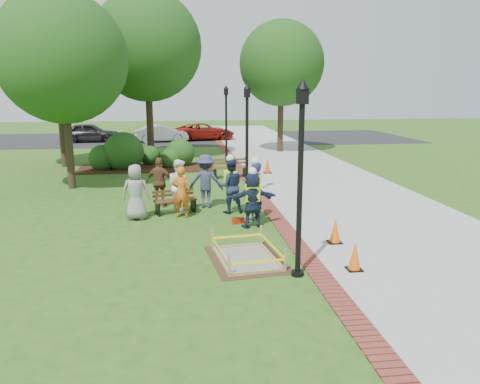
{
  "coord_description": "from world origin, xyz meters",
  "views": [
    {
      "loc": [
        -1.25,
        -12.49,
        4.04
      ],
      "look_at": [
        0.5,
        1.2,
        1.0
      ],
      "focal_mm": 35.0,
      "sensor_mm": 36.0,
      "label": 1
    }
  ],
  "objects": [
    {
      "name": "shrub_b",
      "position": [
        -4.16,
        12.0,
        0.0
      ],
      "size": [
        2.06,
        2.06,
        2.06
      ],
      "primitive_type": "sphere",
      "color": "#1E4313",
      "rests_on": "ground"
    },
    {
      "name": "parking_lot",
      "position": [
        0.0,
        27.0,
        0.0
      ],
      "size": [
        36.0,
        12.0,
        0.01
      ],
      "primitive_type": "cube",
      "color": "black",
      "rests_on": "ground"
    },
    {
      "name": "hivis_worker_b",
      "position": [
        1.01,
        1.64,
        0.98
      ],
      "size": [
        0.67,
        0.69,
        1.98
      ],
      "color": "#1B2747",
      "rests_on": "ground"
    },
    {
      "name": "casual_person_d",
      "position": [
        -1.99,
        3.68,
        0.87
      ],
      "size": [
        0.64,
        0.53,
        1.74
      ],
      "color": "brown",
      "rests_on": "ground"
    },
    {
      "name": "mulch_bed",
      "position": [
        -3.0,
        12.0,
        0.02
      ],
      "size": [
        7.0,
        3.0,
        0.05
      ],
      "primitive_type": "cube",
      "color": "#381E0F",
      "rests_on": "ground"
    },
    {
      "name": "brick_edging",
      "position": [
        1.75,
        10.0,
        0.01
      ],
      "size": [
        0.5,
        60.0,
        0.03
      ],
      "primitive_type": "cube",
      "color": "maroon",
      "rests_on": "ground"
    },
    {
      "name": "lamp_far",
      "position": [
        1.25,
        13.0,
        2.48
      ],
      "size": [
        0.28,
        0.28,
        4.26
      ],
      "color": "black",
      "rests_on": "ground"
    },
    {
      "name": "bench_far",
      "position": [
        0.99,
        8.8,
        0.28
      ],
      "size": [
        1.65,
        0.69,
        0.87
      ],
      "color": "brown",
      "rests_on": "ground"
    },
    {
      "name": "casual_person_b",
      "position": [
        -1.26,
        2.18,
        0.83
      ],
      "size": [
        0.59,
        0.45,
        1.66
      ],
      "color": "#C65D17",
      "rests_on": "ground"
    },
    {
      "name": "parked_car_c",
      "position": [
        0.7,
        25.66,
        0.0
      ],
      "size": [
        2.79,
        4.81,
        1.47
      ],
      "primitive_type": "imported",
      "rotation": [
        0.0,
        0.0,
        1.76
      ],
      "color": "maroon",
      "rests_on": "ground"
    },
    {
      "name": "tree_left",
      "position": [
        -5.77,
        7.32,
        5.22
      ],
      "size": [
        5.13,
        5.13,
        7.79
      ],
      "color": "#3D2D1E",
      "rests_on": "ground"
    },
    {
      "name": "sidewalk",
      "position": [
        5.0,
        10.0,
        0.01
      ],
      "size": [
        6.0,
        60.0,
        0.02
      ],
      "primitive_type": "cube",
      "color": "#9E9E99",
      "rests_on": "ground"
    },
    {
      "name": "hivis_worker_c",
      "position": [
        0.35,
        2.56,
        0.97
      ],
      "size": [
        0.6,
        0.41,
        1.96
      ],
      "color": "#1D1E4B",
      "rests_on": "ground"
    },
    {
      "name": "wet_concrete_pad",
      "position": [
        0.26,
        -1.89,
        0.23
      ],
      "size": [
        1.97,
        2.49,
        0.55
      ],
      "color": "#47331E",
      "rests_on": "ground"
    },
    {
      "name": "bench_near",
      "position": [
        -1.47,
        2.74,
        0.24
      ],
      "size": [
        1.49,
        0.86,
        0.77
      ],
      "color": "#502C1B",
      "rests_on": "ground"
    },
    {
      "name": "parked_car_a",
      "position": [
        -8.22,
        25.19,
        0.0
      ],
      "size": [
        2.29,
        5.02,
        1.62
      ],
      "primitive_type": "imported",
      "rotation": [
        0.0,
        0.0,
        1.6
      ],
      "color": "black",
      "rests_on": "ground"
    },
    {
      "name": "tree_far",
      "position": [
        -7.39,
        13.15,
        6.0
      ],
      "size": [
        5.96,
        5.96,
        8.99
      ],
      "color": "#3D2D1E",
      "rests_on": "ground"
    },
    {
      "name": "lamp_near",
      "position": [
        1.25,
        -3.0,
        2.48
      ],
      "size": [
        0.28,
        0.28,
        4.26
      ],
      "color": "black",
      "rests_on": "ground"
    },
    {
      "name": "shrub_d",
      "position": [
        -1.29,
        12.72,
        0.0
      ],
      "size": [
        1.56,
        1.56,
        1.56
      ],
      "primitive_type": "sphere",
      "color": "#1E4313",
      "rests_on": "ground"
    },
    {
      "name": "shrub_a",
      "position": [
        -5.24,
        11.9,
        0.0
      ],
      "size": [
        1.38,
        1.38,
        1.38
      ],
      "primitive_type": "sphere",
      "color": "#1E4313",
      "rests_on": "ground"
    },
    {
      "name": "casual_person_e",
      "position": [
        -0.41,
        3.4,
        0.92
      ],
      "size": [
        0.64,
        0.45,
        1.85
      ],
      "color": "#303555",
      "rests_on": "ground"
    },
    {
      "name": "casual_person_c",
      "position": [
        -1.32,
        2.89,
        0.89
      ],
      "size": [
        0.65,
        0.67,
        1.78
      ],
      "color": "white",
      "rests_on": "ground"
    },
    {
      "name": "parked_car_b",
      "position": [
        -2.7,
        24.55,
        0.0
      ],
      "size": [
        2.54,
        4.68,
        1.45
      ],
      "primitive_type": "imported",
      "rotation": [
        0.0,
        0.0,
        1.71
      ],
      "color": "#BABAC0",
      "rests_on": "ground"
    },
    {
      "name": "lamp_mid",
      "position": [
        1.25,
        5.0,
        2.48
      ],
      "size": [
        0.28,
        0.28,
        4.26
      ],
      "color": "black",
      "rests_on": "ground"
    },
    {
      "name": "cone_back",
      "position": [
        2.78,
        -0.97,
        0.34
      ],
      "size": [
        0.36,
        0.36,
        0.71
      ],
      "color": "black",
      "rests_on": "ground"
    },
    {
      "name": "shrub_c",
      "position": [
        -1.77,
        12.12,
        0.0
      ],
      "size": [
        1.11,
        1.11,
        1.11
      ],
      "primitive_type": "sphere",
      "color": "#1E4313",
      "rests_on": "ground"
    },
    {
      "name": "casual_person_a",
      "position": [
        -2.68,
        2.13,
        0.88
      ],
      "size": [
        0.59,
        0.4,
        1.76
      ],
      "color": "gray",
      "rests_on": "ground"
    },
    {
      "name": "hivis_worker_a",
      "position": [
        0.82,
        0.82,
        0.9
      ],
      "size": [
        0.57,
        0.4,
        1.82
      ],
      "color": "#1D274B",
      "rests_on": "ground"
    },
    {
      "name": "ground",
      "position": [
        0.0,
        0.0,
        0.0
      ],
      "size": [
        100.0,
        100.0,
        0.0
      ],
      "primitive_type": "plane",
      "color": "#285116",
      "rests_on": "ground"
    },
    {
      "name": "tree_back",
      "position": [
        -3.0,
        15.61,
        6.4
      ],
      "size": [
        6.22,
        6.22,
        9.53
      ],
      "color": "#3D2D1E",
      "rests_on": "ground"
    },
    {
      "name": "cone_far",
      "position": [
        2.95,
        9.76,
        0.37
      ],
      "size": [
        0.39,
        0.39,
        0.77
      ],
      "color": "black",
      "rests_on": "ground"
    },
    {
      "name": "tree_right",
      "position": [
        5.27,
        17.72,
        5.64
      ],
      "size": [
        5.4,
        5.4,
        8.35
      ],
      "color": "#3D2D1E",
      "rests_on": "ground"
    },
    {
      "name": "toolbox",
      "position": [
        0.45,
        1.25,
        0.09
      ],
      "size": [
        0.39,
        0.27,
        0.18
      ],
      "primitive_type": "cube",
      "rotation": [
        0.0,
        0.0,
        0.22
      ],
      "color": "#AD240D",
      "rests_on": "ground"
    },
    {
      "name": "shrub_e",
      "position": [
        -2.91,
        13.29,
        0.0
      ],
      "size": [
        1.12,
        1.12,
        1.12
      ],
      "primitive_type": "sphere",
      "color": "#1E4313",
      "rests_on": "ground"
    },
    {
      "name": "cone_front",
      "position": [
        2.6,
        -2.88,
        0.33
      ],
      "size": [
        0.35,
        0.35,
        0.69
      ],
      "color": "black",
      "rests_on": "ground"
    }
  ]
}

